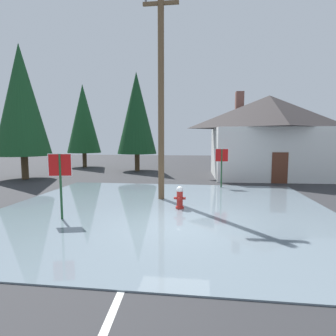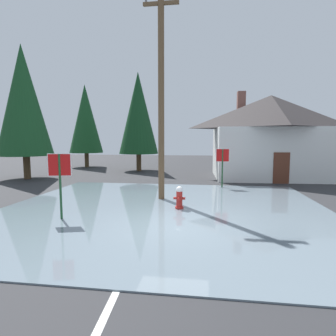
{
  "view_description": "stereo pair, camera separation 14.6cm",
  "coord_description": "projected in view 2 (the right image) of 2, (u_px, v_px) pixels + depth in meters",
  "views": [
    {
      "loc": [
        0.93,
        -8.56,
        2.82
      ],
      "look_at": [
        -0.59,
        3.53,
        1.54
      ],
      "focal_mm": 29.15,
      "sensor_mm": 36.0,
      "label": 1
    },
    {
      "loc": [
        1.07,
        -8.54,
        2.82
      ],
      "look_at": [
        -0.59,
        3.53,
        1.54
      ],
      "focal_mm": 29.15,
      "sensor_mm": 36.0,
      "label": 2
    }
  ],
  "objects": [
    {
      "name": "stop_sign_far",
      "position": [
        222.0,
        160.0,
        15.75
      ],
      "size": [
        0.76,
        0.08,
        2.29
      ],
      "color": "#1E4C28",
      "rests_on": "ground"
    },
    {
      "name": "lane_stop_bar",
      "position": [
        153.0,
        251.0,
        6.88
      ],
      "size": [
        4.26,
        0.35,
        0.01
      ],
      "primitive_type": "cube",
      "rotation": [
        0.0,
        0.0,
        -0.01
      ],
      "color": "silver",
      "rests_on": "ground"
    },
    {
      "name": "utility_pole",
      "position": [
        161.0,
        94.0,
        12.36
      ],
      "size": [
        1.6,
        0.28,
        9.36
      ],
      "color": "brown",
      "rests_on": "ground"
    },
    {
      "name": "ground_plane",
      "position": [
        171.0,
        228.0,
        8.86
      ],
      "size": [
        80.0,
        80.0,
        0.1
      ],
      "primitive_type": "cube",
      "color": "#2D2D30"
    },
    {
      "name": "stop_sign_near",
      "position": [
        60.0,
        172.0,
        9.44
      ],
      "size": [
        0.77,
        0.21,
        2.34
      ],
      "color": "#1E4C28",
      "rests_on": "ground"
    },
    {
      "name": "pine_tree_short_left",
      "position": [
        23.0,
        101.0,
        19.0
      ],
      "size": [
        3.75,
        3.75,
        9.37
      ],
      "color": "#4C3823",
      "rests_on": "ground"
    },
    {
      "name": "fire_hydrant",
      "position": [
        179.0,
        198.0,
        10.99
      ],
      "size": [
        0.47,
        0.41,
        0.94
      ],
      "color": "#AD231E",
      "rests_on": "ground"
    },
    {
      "name": "lane_center_stripe",
      "position": [
        104.0,
        317.0,
        4.34
      ],
      "size": [
        0.37,
        3.63,
        0.01
      ],
      "primitive_type": "cube",
      "rotation": [
        0.0,
        0.0,
        1.64
      ],
      "color": "silver",
      "rests_on": "ground"
    },
    {
      "name": "pine_tree_tall_left",
      "position": [
        85.0,
        119.0,
        27.36
      ],
      "size": [
        3.31,
        3.31,
        8.27
      ],
      "color": "#4C3823",
      "rests_on": "ground"
    },
    {
      "name": "house",
      "position": [
        270.0,
        135.0,
        20.06
      ],
      "size": [
        8.75,
        6.68,
        6.49
      ],
      "color": "silver",
      "rests_on": "ground"
    },
    {
      "name": "flood_puddle",
      "position": [
        164.0,
        209.0,
        10.99
      ],
      "size": [
        13.15,
        12.04,
        0.04
      ],
      "primitive_type": "cube",
      "color": "slate",
      "rests_on": "ground"
    },
    {
      "name": "pine_tree_mid_left",
      "position": [
        138.0,
        113.0,
        24.03
      ],
      "size": [
        3.47,
        3.47,
        8.68
      ],
      "color": "#4C3823",
      "rests_on": "ground"
    }
  ]
}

